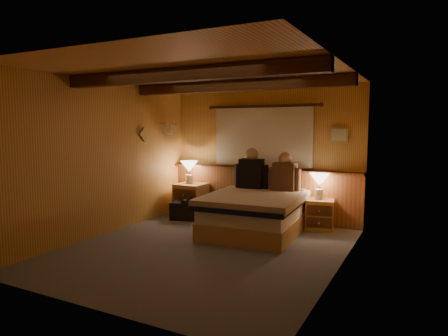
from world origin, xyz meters
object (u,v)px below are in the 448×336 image
Objects in this scene: bed at (256,213)px; person_left at (251,171)px; lamp_right at (319,181)px; person_right at (285,175)px; lamp_left at (189,168)px; duffel_bag at (186,210)px; nightstand_left at (191,199)px; nightstand_right at (320,214)px.

person_left is at bearing 116.11° from bed.
lamp_right is at bearing 37.96° from bed.
person_left is 1.09× the size of person_right.
lamp_left is 0.72× the size of duffel_bag.
lamp_right is 1.16m from person_left.
nightstand_left is 0.98× the size of duffel_bag.
nightstand_left is 1.99m from person_right.
person_left reaches higher than lamp_right.
bed is at bearing -21.80° from nightstand_left.
lamp_left is at bearing 175.52° from person_right.
nightstand_left is at bearing -25.67° from lamp_left.
bed is 1.52m from duffel_bag.
person_left is (-1.16, -0.15, 0.67)m from nightstand_right.
lamp_left is at bearing -178.79° from lamp_right.
person_right is at bearing 179.64° from nightstand_right.
bed reaches higher than duffel_bag.
person_right reaches higher than bed.
lamp_right reaches higher than bed.
person_left is at bearing -5.56° from lamp_left.
nightstand_left reaches higher than duffel_bag.
lamp_right is at bearing -5.55° from duffel_bag.
nightstand_right is 2.37m from duffel_bag.
nightstand_right is 1.35m from person_left.
nightstand_right is 0.73× the size of person_left.
lamp_right is (-0.02, 0.03, 0.55)m from nightstand_right.
lamp_left is 1.37m from person_left.
lamp_right reaches higher than nightstand_left.
nightstand_left is at bearing 176.13° from person_right.
nightstand_right is 0.55m from lamp_right.
nightstand_left is at bearing -178.24° from lamp_right.
lamp_right is 0.59× the size of person_left.
person_left reaches higher than nightstand_right.
lamp_right is 0.71× the size of duffel_bag.
person_right is at bearing -2.90° from lamp_left.
bed reaches higher than nightstand_left.
person_right is 1.10× the size of duffel_bag.
lamp_left is at bearing 168.43° from nightstand_right.
nightstand_left is 2.48m from nightstand_right.
person_right is at bearing -6.79° from duffel_bag.
bed is at bearing -152.42° from nightstand_right.
bed is 0.86m from person_right.
lamp_left is (-0.05, 0.02, 0.60)m from nightstand_left.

